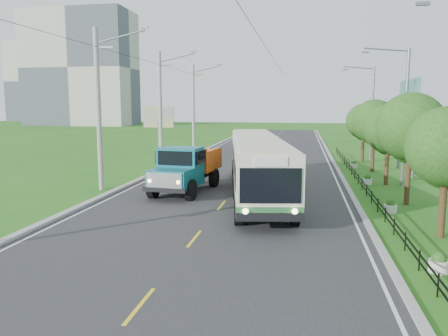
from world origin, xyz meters
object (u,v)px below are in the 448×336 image
(tree_third, at_px, (411,131))
(planter_near, at_px, (390,207))
(pole_far, at_px, (194,107))
(tree_fifth, at_px, (375,124))
(planter_far, at_px, (354,165))
(billboard_left, at_px, (159,121))
(streetlight_mid, at_px, (403,112))
(bus, at_px, (257,161))
(planter_front, at_px, (439,263))
(planter_mid, at_px, (367,180))
(streetlight_far, at_px, (371,110))
(billboard_right, at_px, (409,105))
(tree_second, at_px, (447,151))
(dump_truck, at_px, (186,166))
(tree_fourth, at_px, (389,132))
(pole_mid, at_px, (161,108))
(pole_near, at_px, (99,109))
(tree_back, at_px, (364,123))

(tree_third, bearing_deg, planter_near, -120.41)
(pole_far, distance_m, tree_fifth, 22.25)
(planter_far, bearing_deg, billboard_left, 173.69)
(streetlight_mid, distance_m, bus, 10.55)
(planter_front, xyz_separation_m, bus, (-7.09, 11.57, 1.73))
(tree_fifth, height_order, planter_mid, tree_fifth)
(streetlight_far, bearing_deg, billboard_right, -78.29)
(tree_second, height_order, dump_truck, tree_second)
(tree_fourth, relative_size, bus, 0.31)
(tree_second, bearing_deg, streetlight_mid, 86.21)
(pole_mid, distance_m, dump_truck, 13.28)
(pole_near, relative_size, dump_truck, 1.42)
(tree_fourth, distance_m, billboard_right, 6.59)
(tree_second, xyz_separation_m, planter_far, (-1.26, 19.86, -3.23))
(pole_mid, bearing_deg, planter_mid, -22.54)
(tree_second, xyz_separation_m, tree_fifth, (0.00, 18.00, 0.33))
(tree_fourth, distance_m, dump_truck, 13.70)
(tree_third, xyz_separation_m, bus, (-8.34, 1.43, -1.97))
(pole_far, relative_size, tree_back, 1.82)
(planter_front, relative_size, planter_far, 1.00)
(streetlight_mid, distance_m, dump_truck, 14.63)
(planter_front, bearing_deg, tree_fourth, 85.55)
(streetlight_far, relative_size, billboard_right, 1.24)
(pole_far, relative_size, billboard_right, 1.37)
(tree_fifth, xyz_separation_m, billboard_left, (-19.36, 3.86, 0.01))
(tree_third, bearing_deg, dump_truck, 174.42)
(pole_far, xyz_separation_m, tree_fourth, (18.12, -18.86, -1.51))
(streetlight_far, xyz_separation_m, planter_near, (-2.04, -22.00, -4.62))
(planter_near, bearing_deg, planter_front, -90.00)
(tree_fourth, bearing_deg, planter_near, -98.77)
(bus, xyz_separation_m, dump_truck, (-4.35, -0.18, -0.40))
(streetlight_mid, bearing_deg, tree_second, -93.79)
(tree_third, height_order, dump_truck, tree_third)
(pole_far, bearing_deg, billboard_right, -32.30)
(tree_back, bearing_deg, planter_mid, -95.91)
(streetlight_far, height_order, dump_truck, streetlight_far)
(pole_far, bearing_deg, pole_near, -90.00)
(streetlight_mid, xyz_separation_m, bus, (-9.13, -4.43, -2.89))
(pole_mid, height_order, planter_far, pole_mid)
(tree_fifth, bearing_deg, streetlight_far, 84.29)
(streetlight_mid, xyz_separation_m, planter_far, (-2.04, 8.00, -4.62))
(billboard_right, bearing_deg, tree_third, -101.64)
(streetlight_far, relative_size, planter_mid, 13.54)
(tree_fifth, bearing_deg, tree_back, 90.00)
(planter_near, bearing_deg, bus, 153.28)
(pole_near, relative_size, planter_far, 14.93)
(pole_near, relative_size, tree_fifth, 1.72)
(pole_far, height_order, billboard_left, pole_far)
(tree_fourth, height_order, streetlight_far, streetlight_far)
(tree_back, distance_m, planter_near, 20.46)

